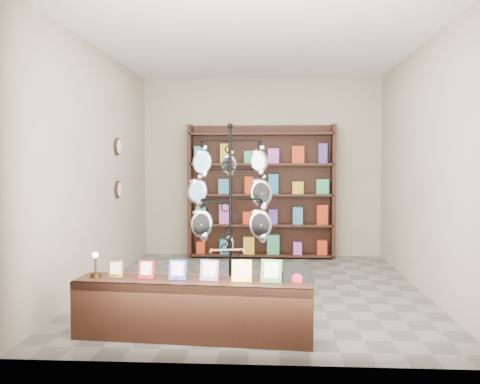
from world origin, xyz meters
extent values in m
plane|color=slate|center=(0.00, 0.00, 0.00)|extent=(5.00, 5.00, 0.00)
plane|color=#B6A892|center=(0.00, 2.50, 1.50)|extent=(4.00, 0.00, 4.00)
plane|color=#B6A892|center=(0.00, -2.50, 1.50)|extent=(4.00, 0.00, 4.00)
plane|color=#B6A892|center=(-2.00, 0.00, 1.50)|extent=(0.00, 5.00, 5.00)
plane|color=#B6A892|center=(2.00, 0.00, 1.50)|extent=(0.00, 5.00, 5.00)
plane|color=white|center=(0.00, 0.00, 3.00)|extent=(5.00, 5.00, 0.00)
cylinder|color=black|center=(-0.29, -0.55, 0.01)|extent=(0.46, 0.46, 0.03)
cylinder|color=black|center=(-0.29, -0.55, 0.98)|extent=(0.04, 0.04, 1.96)
sphere|color=black|center=(-0.29, -0.55, 1.98)|extent=(0.07, 0.07, 0.07)
ellipsoid|color=silver|center=(-0.32, -0.35, 0.62)|extent=(0.11, 0.05, 0.21)
cube|color=tan|center=(-0.30, -0.83, 0.63)|extent=(0.37, 0.10, 0.04)
cube|color=black|center=(-0.51, -1.89, 0.26)|extent=(2.15, 0.61, 0.52)
cube|color=gold|center=(-1.23, -1.83, 0.60)|extent=(0.14, 0.06, 0.15)
cube|color=#A80D21|center=(-0.94, -1.85, 0.60)|extent=(0.15, 0.06, 0.16)
cube|color=#263FA5|center=(-0.65, -1.88, 0.61)|extent=(0.16, 0.07, 0.17)
cube|color=#E54C33|center=(-0.37, -1.90, 0.61)|extent=(0.17, 0.07, 0.18)
cube|color=gold|center=(-0.08, -1.93, 0.62)|extent=(0.18, 0.07, 0.19)
cube|color=#337233|center=(0.18, -1.95, 0.62)|extent=(0.19, 0.08, 0.20)
cylinder|color=black|center=(0.41, -1.92, 0.55)|extent=(0.29, 0.09, 0.28)
cylinder|color=#A80D21|center=(0.41, -1.92, 0.55)|extent=(0.10, 0.03, 0.10)
cylinder|color=#3E2511|center=(-1.42, -1.81, 0.54)|extent=(0.10, 0.10, 0.04)
cylinder|color=#3E2511|center=(-1.42, -1.81, 0.63)|extent=(0.02, 0.02, 0.14)
sphere|color=#FFBF59|center=(-1.42, -1.81, 0.72)|extent=(0.05, 0.05, 0.05)
cube|color=black|center=(0.00, 2.44, 1.10)|extent=(2.40, 0.04, 2.20)
cube|color=black|center=(-1.18, 2.28, 1.10)|extent=(0.06, 0.36, 2.20)
cube|color=black|center=(1.18, 2.28, 1.10)|extent=(0.06, 0.36, 2.20)
cube|color=black|center=(0.00, 2.28, 0.05)|extent=(2.36, 0.36, 0.04)
cube|color=black|center=(0.00, 2.28, 0.55)|extent=(2.36, 0.36, 0.03)
cube|color=black|center=(0.00, 2.28, 1.05)|extent=(2.36, 0.36, 0.04)
cube|color=black|center=(0.00, 2.28, 1.55)|extent=(2.36, 0.36, 0.04)
cube|color=black|center=(0.00, 2.28, 2.05)|extent=(2.36, 0.36, 0.04)
cylinder|color=black|center=(-1.97, 0.80, 1.80)|extent=(0.03, 0.24, 0.24)
cylinder|color=black|center=(-1.97, 0.80, 1.20)|extent=(0.03, 0.24, 0.24)
camera|label=1|loc=(0.19, -6.56, 1.55)|focal=40.00mm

